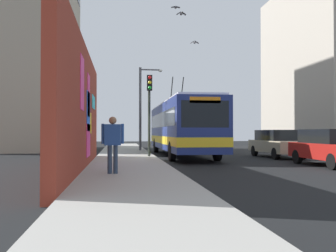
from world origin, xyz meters
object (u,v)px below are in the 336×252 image
(city_bus, at_px, (181,126))
(pedestrian_near_wall, at_px, (113,140))
(parked_car_red, at_px, (331,147))
(parked_car_champagne, at_px, (277,143))
(street_lamp, at_px, (143,102))
(traffic_light, at_px, (149,102))

(city_bus, height_order, pedestrian_near_wall, city_bus)
(city_bus, bearing_deg, parked_car_red, -145.31)
(parked_car_champagne, bearing_deg, pedestrian_near_wall, 132.36)
(pedestrian_near_wall, bearing_deg, street_lamp, -7.35)
(parked_car_red, distance_m, street_lamp, 14.36)
(parked_car_red, bearing_deg, traffic_light, 54.54)
(city_bus, relative_size, pedestrian_near_wall, 7.00)
(parked_car_champagne, relative_size, traffic_light, 1.05)
(street_lamp, bearing_deg, parked_car_champagne, -132.41)
(parked_car_champagne, relative_size, street_lamp, 0.77)
(city_bus, xyz_separation_m, pedestrian_near_wall, (-10.43, 3.98, -0.59))
(city_bus, distance_m, parked_car_red, 9.19)
(street_lamp, bearing_deg, pedestrian_near_wall, 172.65)
(parked_car_champagne, height_order, traffic_light, traffic_light)
(city_bus, distance_m, parked_car_champagne, 5.68)
(pedestrian_near_wall, height_order, street_lamp, street_lamp)
(parked_car_red, height_order, pedestrian_near_wall, pedestrian_near_wall)
(parked_car_red, xyz_separation_m, pedestrian_near_wall, (-2.92, 9.18, 0.39))
(parked_car_red, xyz_separation_m, traffic_light, (5.24, 7.35, 2.28))
(city_bus, height_order, street_lamp, street_lamp)
(city_bus, bearing_deg, traffic_light, 136.63)
(parked_car_red, distance_m, traffic_light, 9.31)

